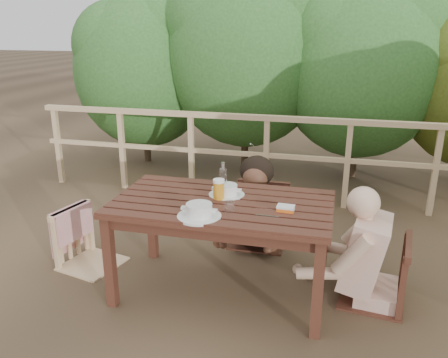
% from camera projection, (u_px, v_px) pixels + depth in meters
% --- Properties ---
extents(ground, '(60.00, 60.00, 0.00)m').
position_uv_depth(ground, '(222.00, 290.00, 3.58)').
color(ground, brown).
rests_on(ground, ground).
extents(table, '(1.59, 0.89, 0.73)m').
position_uv_depth(table, '(222.00, 248.00, 3.46)').
color(table, '#3E1F16').
rests_on(table, ground).
extents(chair_left, '(0.55, 0.55, 0.93)m').
position_uv_depth(chair_left, '(88.00, 215.00, 3.81)').
color(chair_left, tan).
rests_on(chair_left, ground).
extents(chair_far, '(0.51, 0.51, 1.02)m').
position_uv_depth(chair_far, '(259.00, 191.00, 4.22)').
color(chair_far, '#3E1F16').
rests_on(chair_far, ground).
extents(chair_right, '(0.54, 0.54, 0.96)m').
position_uv_depth(chair_right, '(378.00, 241.00, 3.31)').
color(chair_right, '#3E1F16').
rests_on(chair_right, ground).
extents(woman, '(0.55, 0.67, 1.35)m').
position_uv_depth(woman, '(260.00, 174.00, 4.19)').
color(woman, black).
rests_on(woman, ground).
extents(diner_right, '(0.79, 0.67, 1.44)m').
position_uv_depth(diner_right, '(386.00, 211.00, 3.23)').
color(diner_right, '#D4A490').
rests_on(diner_right, ground).
extents(railing, '(5.60, 0.10, 1.01)m').
position_uv_depth(railing, '(266.00, 159.00, 5.25)').
color(railing, tan).
rests_on(railing, ground).
extents(hedge_row, '(6.60, 1.60, 3.80)m').
position_uv_depth(hedge_row, '(316.00, 30.00, 5.82)').
color(hedge_row, '#2E5C26').
rests_on(hedge_row, ground).
extents(soup_near, '(0.30, 0.30, 0.10)m').
position_uv_depth(soup_near, '(199.00, 211.00, 3.07)').
color(soup_near, white).
rests_on(soup_near, table).
extents(soup_far, '(0.27, 0.27, 0.09)m').
position_uv_depth(soup_far, '(227.00, 190.00, 3.46)').
color(soup_far, white).
rests_on(soup_far, table).
extents(beer_glass, '(0.08, 0.08, 0.16)m').
position_uv_depth(beer_glass, '(219.00, 190.00, 3.36)').
color(beer_glass, orange).
rests_on(beer_glass, table).
extents(bottle, '(0.06, 0.06, 0.26)m').
position_uv_depth(bottle, '(223.00, 179.00, 3.47)').
color(bottle, white).
rests_on(bottle, table).
extents(tumbler, '(0.07, 0.07, 0.08)m').
position_uv_depth(tumbler, '(230.00, 207.00, 3.15)').
color(tumbler, silver).
rests_on(tumbler, table).
extents(butter_tub, '(0.13, 0.09, 0.05)m').
position_uv_depth(butter_tub, '(286.00, 209.00, 3.16)').
color(butter_tub, silver).
rests_on(butter_tub, table).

